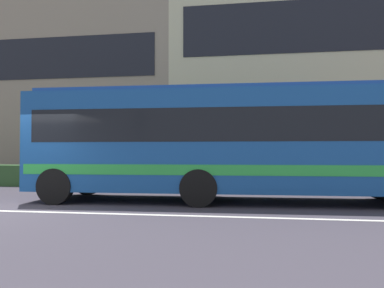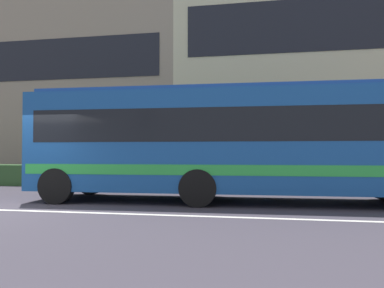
# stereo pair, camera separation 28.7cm
# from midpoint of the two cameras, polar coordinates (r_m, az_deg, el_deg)

# --- Properties ---
(ground_plane) EXTENTS (160.00, 160.00, 0.00)m
(ground_plane) POSITION_cam_midpoint_polar(r_m,az_deg,el_deg) (10.08, -28.39, -9.41)
(ground_plane) COLOR #3C3842
(lane_centre_line) EXTENTS (60.00, 0.16, 0.01)m
(lane_centre_line) POSITION_cam_midpoint_polar(r_m,az_deg,el_deg) (10.08, -28.39, -9.39)
(lane_centre_line) COLOR silver
(lane_centre_line) RESTS_ON ground_plane
(hedge_row_far) EXTENTS (17.28, 1.10, 0.89)m
(hedge_row_far) POSITION_cam_midpoint_polar(r_m,az_deg,el_deg) (16.69, -22.16, -4.68)
(hedge_row_far) COLOR #2F5329
(hedge_row_far) RESTS_ON ground_plane
(apartment_block_left) EXTENTS (18.79, 10.56, 11.54)m
(apartment_block_left) POSITION_cam_midpoint_polar(r_m,az_deg,el_deg) (27.50, -21.33, 7.77)
(apartment_block_left) COLOR gray
(apartment_block_left) RESTS_ON ground_plane
(apartment_block_right) EXTENTS (19.82, 10.56, 13.40)m
(apartment_block_right) POSITION_cam_midpoint_polar(r_m,az_deg,el_deg) (24.85, 22.13, 10.95)
(apartment_block_right) COLOR #BDBC97
(apartment_block_right) RESTS_ON ground_plane
(transit_bus) EXTENTS (11.49, 2.83, 3.28)m
(transit_bus) POSITION_cam_midpoint_polar(r_m,az_deg,el_deg) (10.53, 4.71, 0.63)
(transit_bus) COLOR #17498C
(transit_bus) RESTS_ON ground_plane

